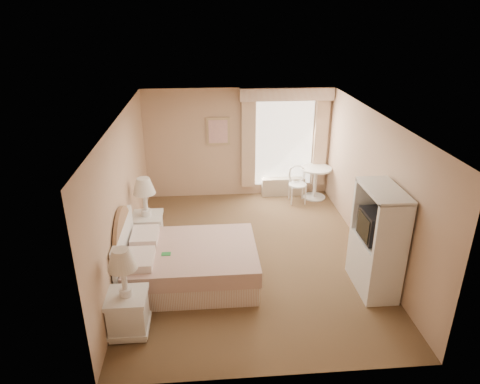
{
  "coord_description": "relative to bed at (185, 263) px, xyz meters",
  "views": [
    {
      "loc": [
        -0.74,
        -6.55,
        4.07
      ],
      "look_at": [
        -0.16,
        0.3,
        1.11
      ],
      "focal_mm": 32.0,
      "sensor_mm": 36.0,
      "label": 1
    }
  ],
  "objects": [
    {
      "name": "armoire",
      "position": [
        2.94,
        -0.4,
        0.36
      ],
      "size": [
        0.51,
        1.01,
        1.69
      ],
      "color": "white",
      "rests_on": "room"
    },
    {
      "name": "bed",
      "position": [
        0.0,
        0.0,
        0.0
      ],
      "size": [
        2.09,
        1.59,
        1.41
      ],
      "color": "tan",
      "rests_on": "room"
    },
    {
      "name": "window",
      "position": [
        2.17,
        3.35,
        1.0
      ],
      "size": [
        2.05,
        0.22,
        2.51
      ],
      "color": "white",
      "rests_on": "room"
    },
    {
      "name": "nightstand_far",
      "position": [
        -0.72,
        1.16,
        0.16
      ],
      "size": [
        0.55,
        0.55,
        1.33
      ],
      "color": "white",
      "rests_on": "room"
    },
    {
      "name": "framed_art",
      "position": [
        0.67,
        3.41,
        1.21
      ],
      "size": [
        0.52,
        0.04,
        0.62
      ],
      "color": "tan",
      "rests_on": "room"
    },
    {
      "name": "nightstand_near",
      "position": [
        -0.72,
        -1.14,
        0.14
      ],
      "size": [
        0.53,
        0.53,
        1.28
      ],
      "color": "white",
      "rests_on": "room"
    },
    {
      "name": "cafe_chair",
      "position": [
        2.42,
        2.94,
        0.14
      ],
      "size": [
        0.4,
        0.4,
        0.83
      ],
      "rotation": [
        0.0,
        0.0,
        -0.0
      ],
      "color": "white",
      "rests_on": "room"
    },
    {
      "name": "room",
      "position": [
        1.12,
        0.69,
        0.91
      ],
      "size": [
        4.21,
        5.51,
        2.51
      ],
      "color": "brown",
      "rests_on": "ground"
    },
    {
      "name": "round_table",
      "position": [
        2.87,
        3.09,
        0.15
      ],
      "size": [
        0.7,
        0.7,
        0.74
      ],
      "color": "white",
      "rests_on": "room"
    }
  ]
}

